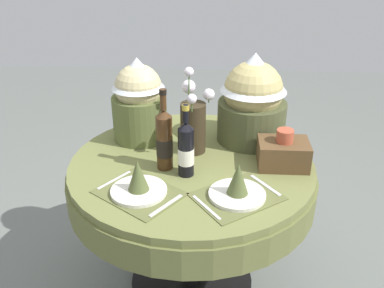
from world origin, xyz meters
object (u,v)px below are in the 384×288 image
(gift_tub_back_right, at_px, (253,96))
(place_setting_right, at_px, (238,187))
(gift_tub_back_left, at_px, (139,97))
(woven_basket_side_right, at_px, (283,153))
(dining_table, at_px, (192,185))
(wine_bottle_right, at_px, (186,149))
(flower_vase, at_px, (193,122))
(place_setting_left, at_px, (138,184))
(wine_bottle_left, at_px, (164,139))

(gift_tub_back_right, bearing_deg, place_setting_right, -98.88)
(gift_tub_back_left, distance_m, woven_basket_side_right, 0.78)
(place_setting_right, distance_m, gift_tub_back_right, 0.59)
(dining_table, distance_m, wine_bottle_right, 0.29)
(flower_vase, bearing_deg, wine_bottle_right, -94.29)
(place_setting_left, distance_m, woven_basket_side_right, 0.69)
(gift_tub_back_right, bearing_deg, woven_basket_side_right, -63.84)
(place_setting_left, xyz_separation_m, wine_bottle_left, (0.09, 0.22, 0.10))
(dining_table, bearing_deg, place_setting_left, -125.59)
(dining_table, relative_size, wine_bottle_left, 3.09)
(dining_table, relative_size, place_setting_left, 2.80)
(gift_tub_back_right, bearing_deg, wine_bottle_right, -129.32)
(place_setting_left, bearing_deg, flower_vase, 62.96)
(gift_tub_back_right, bearing_deg, gift_tub_back_left, -178.47)
(gift_tub_back_left, distance_m, gift_tub_back_right, 0.58)
(wine_bottle_left, bearing_deg, dining_table, 28.05)
(place_setting_left, xyz_separation_m, place_setting_right, (0.41, -0.00, 0.00))
(dining_table, bearing_deg, flower_vase, 90.12)
(wine_bottle_right, bearing_deg, woven_basket_side_right, 13.64)
(flower_vase, relative_size, gift_tub_back_right, 0.92)
(dining_table, height_order, wine_bottle_right, wine_bottle_right)
(wine_bottle_left, bearing_deg, gift_tub_back_right, 38.26)
(place_setting_right, relative_size, wine_bottle_right, 1.26)
(flower_vase, bearing_deg, wine_bottle_left, -123.80)
(dining_table, bearing_deg, wine_bottle_right, -98.53)
(flower_vase, xyz_separation_m, woven_basket_side_right, (0.43, -0.13, -0.09))
(dining_table, relative_size, woven_basket_side_right, 5.13)
(wine_bottle_left, relative_size, woven_basket_side_right, 1.66)
(woven_basket_side_right, bearing_deg, wine_bottle_right, -166.36)
(gift_tub_back_right, bearing_deg, flower_vase, -153.36)
(place_setting_left, distance_m, gift_tub_back_left, 0.57)
(dining_table, bearing_deg, gift_tub_back_right, 41.76)
(gift_tub_back_left, bearing_deg, flower_vase, -24.81)
(place_setting_left, relative_size, woven_basket_side_right, 1.83)
(place_setting_right, relative_size, flower_vase, 0.99)
(flower_vase, height_order, gift_tub_back_left, gift_tub_back_left)
(flower_vase, bearing_deg, place_setting_left, -117.04)
(wine_bottle_left, height_order, gift_tub_back_left, gift_tub_back_left)
(flower_vase, xyz_separation_m, wine_bottle_left, (-0.12, -0.18, -0.01))
(dining_table, distance_m, gift_tub_back_left, 0.53)
(wine_bottle_right, xyz_separation_m, gift_tub_back_right, (0.31, 0.38, 0.11))
(place_setting_right, xyz_separation_m, flower_vase, (-0.21, 0.41, 0.11))
(place_setting_left, bearing_deg, woven_basket_side_right, 23.62)
(wine_bottle_right, relative_size, gift_tub_back_right, 0.73)
(dining_table, relative_size, flower_vase, 2.78)
(place_setting_left, relative_size, place_setting_right, 1.00)
(gift_tub_back_left, bearing_deg, wine_bottle_right, -53.69)
(place_setting_right, height_order, wine_bottle_left, wine_bottle_left)
(place_setting_left, bearing_deg, wine_bottle_right, 41.97)
(wine_bottle_right, bearing_deg, place_setting_right, -37.10)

